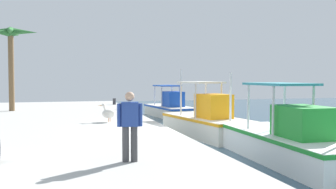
{
  "coord_description": "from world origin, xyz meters",
  "views": [
    {
      "loc": [
        14.18,
        -3.96,
        2.78
      ],
      "look_at": [
        -2.71,
        0.63,
        1.99
      ],
      "focal_mm": 40.89,
      "sensor_mm": 36.0,
      "label": 1
    }
  ],
  "objects_px": {
    "fisherman_standing": "(130,123)",
    "mooring_bollard_second": "(123,106)",
    "fishing_boat_nearest": "(170,108)",
    "fishing_boat_second": "(207,122)",
    "pelican": "(108,113)",
    "palm_tree": "(10,40)",
    "mooring_bollard_third": "(138,112)",
    "mooring_bollard_nearest": "(114,101)",
    "fishing_boat_third": "(290,142)"
  },
  "relations": [
    {
      "from": "fishing_boat_nearest",
      "to": "fishing_boat_second",
      "type": "height_order",
      "value": "fishing_boat_nearest"
    },
    {
      "from": "fisherman_standing",
      "to": "palm_tree",
      "type": "bearing_deg",
      "value": -163.61
    },
    {
      "from": "fishing_boat_nearest",
      "to": "mooring_bollard_nearest",
      "type": "bearing_deg",
      "value": -119.56
    },
    {
      "from": "mooring_bollard_second",
      "to": "fishing_boat_third",
      "type": "bearing_deg",
      "value": 15.42
    },
    {
      "from": "fisherman_standing",
      "to": "fishing_boat_nearest",
      "type": "bearing_deg",
      "value": 161.52
    },
    {
      "from": "fishing_boat_second",
      "to": "mooring_bollard_second",
      "type": "height_order",
      "value": "fishing_boat_second"
    },
    {
      "from": "fishing_boat_second",
      "to": "mooring_bollard_nearest",
      "type": "relative_size",
      "value": 12.67
    },
    {
      "from": "pelican",
      "to": "palm_tree",
      "type": "relative_size",
      "value": 0.17
    },
    {
      "from": "palm_tree",
      "to": "mooring_bollard_nearest",
      "type": "bearing_deg",
      "value": 119.62
    },
    {
      "from": "fishing_boat_nearest",
      "to": "fishing_boat_third",
      "type": "relative_size",
      "value": 0.83
    },
    {
      "from": "fishing_boat_nearest",
      "to": "pelican",
      "type": "bearing_deg",
      "value": -30.93
    },
    {
      "from": "fisherman_standing",
      "to": "mooring_bollard_second",
      "type": "relative_size",
      "value": 4.51
    },
    {
      "from": "fishing_boat_second",
      "to": "palm_tree",
      "type": "relative_size",
      "value": 1.15
    },
    {
      "from": "fishing_boat_third",
      "to": "fisherman_standing",
      "type": "distance_m",
      "value": 6.03
    },
    {
      "from": "fisherman_standing",
      "to": "mooring_bollard_third",
      "type": "xyz_separation_m",
      "value": [
        -9.72,
        2.04,
        -0.65
      ]
    },
    {
      "from": "fishing_boat_nearest",
      "to": "mooring_bollard_second",
      "type": "distance_m",
      "value": 4.23
    },
    {
      "from": "palm_tree",
      "to": "mooring_bollard_third",
      "type": "bearing_deg",
      "value": 49.32
    },
    {
      "from": "fishing_boat_second",
      "to": "fisherman_standing",
      "type": "xyz_separation_m",
      "value": [
        7.9,
        -4.96,
        1.01
      ]
    },
    {
      "from": "palm_tree",
      "to": "fisherman_standing",
      "type": "bearing_deg",
      "value": 16.39
    },
    {
      "from": "mooring_bollard_second",
      "to": "palm_tree",
      "type": "distance_m",
      "value": 7.7
    },
    {
      "from": "fishing_boat_third",
      "to": "mooring_bollard_second",
      "type": "xyz_separation_m",
      "value": [
        -12.85,
        -3.54,
        0.31
      ]
    },
    {
      "from": "mooring_bollard_nearest",
      "to": "mooring_bollard_third",
      "type": "height_order",
      "value": "mooring_bollard_third"
    },
    {
      "from": "mooring_bollard_nearest",
      "to": "palm_tree",
      "type": "distance_m",
      "value": 8.52
    },
    {
      "from": "mooring_bollard_second",
      "to": "palm_tree",
      "type": "xyz_separation_m",
      "value": [
        -0.46,
        -6.56,
        4.01
      ]
    },
    {
      "from": "pelican",
      "to": "mooring_bollard_nearest",
      "type": "relative_size",
      "value": 1.85
    },
    {
      "from": "mooring_bollard_second",
      "to": "palm_tree",
      "type": "relative_size",
      "value": 0.07
    },
    {
      "from": "fishing_boat_second",
      "to": "fishing_boat_nearest",
      "type": "bearing_deg",
      "value": 175.46
    },
    {
      "from": "fishing_boat_second",
      "to": "mooring_bollard_second",
      "type": "relative_size",
      "value": 15.66
    },
    {
      "from": "fisherman_standing",
      "to": "mooring_bollard_second",
      "type": "xyz_separation_m",
      "value": [
        -14.89,
        2.04,
        -0.72
      ]
    },
    {
      "from": "fishing_boat_third",
      "to": "mooring_bollard_third",
      "type": "distance_m",
      "value": 8.46
    },
    {
      "from": "mooring_bollard_nearest",
      "to": "mooring_bollard_second",
      "type": "distance_m",
      "value": 4.19
    },
    {
      "from": "fishing_boat_second",
      "to": "pelican",
      "type": "xyz_separation_m",
      "value": [
        -0.3,
        -4.55,
        0.5
      ]
    },
    {
      "from": "fishing_boat_nearest",
      "to": "palm_tree",
      "type": "distance_m",
      "value": 11.22
    },
    {
      "from": "fishing_boat_second",
      "to": "pelican",
      "type": "bearing_deg",
      "value": -93.78
    },
    {
      "from": "fisherman_standing",
      "to": "mooring_bollard_third",
      "type": "height_order",
      "value": "fisherman_standing"
    },
    {
      "from": "fishing_boat_nearest",
      "to": "mooring_bollard_nearest",
      "type": "relative_size",
      "value": 12.14
    },
    {
      "from": "pelican",
      "to": "mooring_bollard_third",
      "type": "xyz_separation_m",
      "value": [
        -1.51,
        1.63,
        -0.15
      ]
    },
    {
      "from": "mooring_bollard_third",
      "to": "palm_tree",
      "type": "distance_m",
      "value": 9.5
    },
    {
      "from": "fishing_boat_second",
      "to": "mooring_bollard_second",
      "type": "xyz_separation_m",
      "value": [
        -6.99,
        -2.92,
        0.29
      ]
    },
    {
      "from": "fishing_boat_nearest",
      "to": "palm_tree",
      "type": "xyz_separation_m",
      "value": [
        1.66,
        -10.2,
        4.38
      ]
    },
    {
      "from": "fisherman_standing",
      "to": "mooring_bollard_nearest",
      "type": "bearing_deg",
      "value": 173.9
    },
    {
      "from": "pelican",
      "to": "mooring_bollard_second",
      "type": "xyz_separation_m",
      "value": [
        -6.68,
        1.63,
        -0.22
      ]
    },
    {
      "from": "fishing_boat_second",
      "to": "fisherman_standing",
      "type": "height_order",
      "value": "fishing_boat_second"
    },
    {
      "from": "fishing_boat_second",
      "to": "pelican",
      "type": "distance_m",
      "value": 4.59
    },
    {
      "from": "fishing_boat_third",
      "to": "palm_tree",
      "type": "xyz_separation_m",
      "value": [
        -13.31,
        -10.1,
        4.32
      ]
    },
    {
      "from": "fishing_boat_second",
      "to": "pelican",
      "type": "relative_size",
      "value": 6.83
    },
    {
      "from": "fisherman_standing",
      "to": "palm_tree",
      "type": "relative_size",
      "value": 0.33
    },
    {
      "from": "fishing_boat_nearest",
      "to": "mooring_bollard_second",
      "type": "xyz_separation_m",
      "value": [
        2.12,
        -3.64,
        0.37
      ]
    },
    {
      "from": "fishing_boat_second",
      "to": "fisherman_standing",
      "type": "relative_size",
      "value": 3.47
    },
    {
      "from": "fishing_boat_nearest",
      "to": "pelican",
      "type": "xyz_separation_m",
      "value": [
        8.81,
        -5.28,
        0.59
      ]
    }
  ]
}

